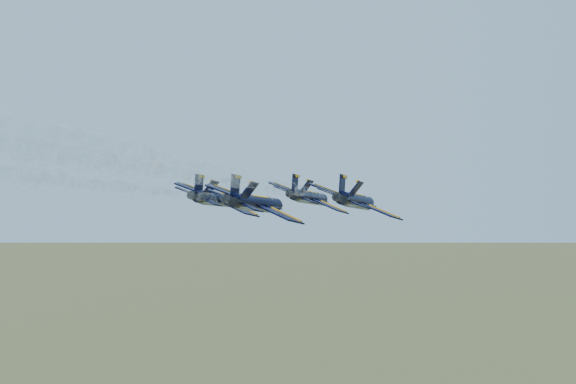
# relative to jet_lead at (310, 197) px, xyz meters

# --- Properties ---
(jet_lead) EXTENTS (12.84, 18.11, 5.60)m
(jet_lead) POSITION_rel_jet_lead_xyz_m (0.00, 0.00, 0.00)
(jet_lead) COLOR black
(jet_left) EXTENTS (12.84, 18.11, 5.60)m
(jet_left) POSITION_rel_jet_lead_xyz_m (-12.28, -9.18, 0.00)
(jet_left) COLOR black
(jet_right) EXTENTS (12.84, 18.11, 5.60)m
(jet_right) POSITION_rel_jet_lead_xyz_m (7.65, -13.63, 0.00)
(jet_right) COLOR black
(jet_slot) EXTENTS (12.84, 18.11, 5.60)m
(jet_slot) POSITION_rel_jet_lead_xyz_m (-4.54, -22.54, 0.00)
(jet_slot) COLOR black
(smoke_trail_lead) EXTENTS (17.17, 62.93, 2.85)m
(smoke_trail_lead) POSITION_rel_jet_lead_xyz_m (-11.71, -48.20, 0.04)
(smoke_trail_lead) COLOR white
(smoke_trail_right) EXTENTS (17.17, 62.93, 2.85)m
(smoke_trail_right) POSITION_rel_jet_lead_xyz_m (-4.06, -61.83, 0.04)
(smoke_trail_right) COLOR white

